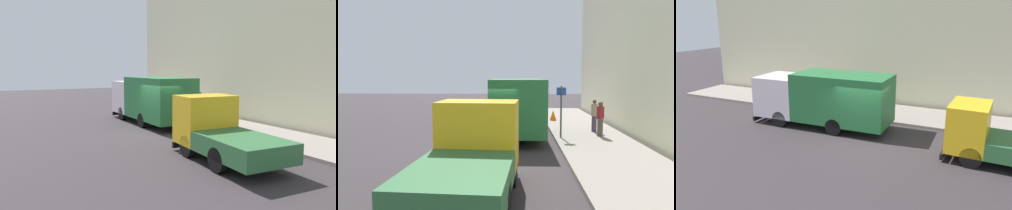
{
  "view_description": "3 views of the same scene",
  "coord_description": "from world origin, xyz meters",
  "views": [
    {
      "loc": [
        -7.04,
        -14.91,
        3.35
      ],
      "look_at": [
        1.66,
        1.06,
        1.27
      ],
      "focal_mm": 33.59,
      "sensor_mm": 36.0,
      "label": 1
    },
    {
      "loc": [
        1.35,
        -13.68,
        3.02
      ],
      "look_at": [
        0.75,
        0.43,
        1.73
      ],
      "focal_mm": 34.37,
      "sensor_mm": 36.0,
      "label": 2
    },
    {
      "loc": [
        -13.49,
        -5.49,
        5.78
      ],
      "look_at": [
        0.88,
        1.2,
        1.4
      ],
      "focal_mm": 35.33,
      "sensor_mm": 36.0,
      "label": 3
    }
  ],
  "objects": [
    {
      "name": "ground",
      "position": [
        0.0,
        0.0,
        0.0
      ],
      "size": [
        80.0,
        80.0,
        0.0
      ],
      "primitive_type": "plane",
      "color": "#373033"
    },
    {
      "name": "sidewalk",
      "position": [
        4.77,
        0.0,
        0.07
      ],
      "size": [
        3.54,
        30.0,
        0.14
      ],
      "primitive_type": "cube",
      "color": "gray",
      "rests_on": "ground"
    },
    {
      "name": "building_facade",
      "position": [
        7.04,
        0.0,
        5.42
      ],
      "size": [
        0.5,
        30.0,
        10.85
      ],
      "primitive_type": "cube",
      "color": "beige",
      "rests_on": "ground"
    },
    {
      "name": "large_utility_truck",
      "position": [
        1.23,
        2.53,
        1.57
      ],
      "size": [
        2.51,
        7.36,
        2.86
      ],
      "rotation": [
        0.0,
        0.0,
        0.02
      ],
      "color": "white",
      "rests_on": "ground"
    },
    {
      "name": "small_flatbed_truck",
      "position": [
        0.14,
        -5.72,
        1.06
      ],
      "size": [
        2.44,
        4.88,
        2.32
      ],
      "rotation": [
        0.0,
        0.0,
        -0.06
      ],
      "color": "yellow",
      "rests_on": "ground"
    },
    {
      "name": "pedestrian_walking",
      "position": [
        5.21,
        2.96,
        1.02
      ],
      "size": [
        0.47,
        0.47,
        1.66
      ],
      "rotation": [
        0.0,
        0.0,
        2.47
      ],
      "color": "#4A3A53",
      "rests_on": "sidewalk"
    },
    {
      "name": "pedestrian_standing",
      "position": [
        5.2,
        1.67,
        1.02
      ],
      "size": [
        0.5,
        0.5,
        1.66
      ],
      "rotation": [
        0.0,
        0.0,
        5.41
      ],
      "color": "#544D41",
      "rests_on": "sidewalk"
    },
    {
      "name": "traffic_cone_orange",
      "position": [
        3.52,
        7.1,
        0.47
      ],
      "size": [
        0.46,
        0.46,
        0.65
      ],
      "primitive_type": "cone",
      "color": "orange",
      "rests_on": "sidewalk"
    },
    {
      "name": "street_sign_post",
      "position": [
        3.29,
        1.29,
        1.57
      ],
      "size": [
        0.44,
        0.08,
        2.41
      ],
      "color": "#4C5156",
      "rests_on": "sidewalk"
    }
  ]
}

